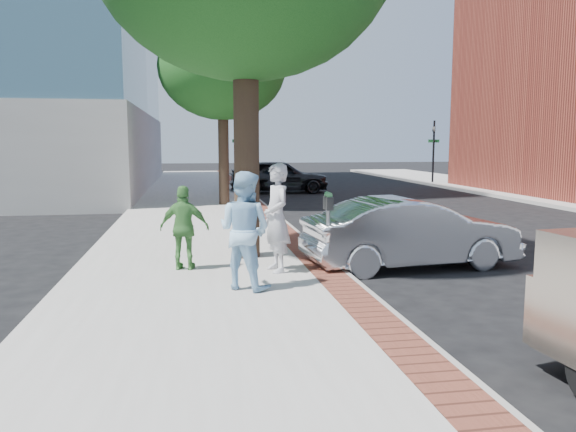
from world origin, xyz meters
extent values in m
plane|color=black|center=(0.00, 0.00, 0.00)|extent=(120.00, 120.00, 0.00)
cube|color=#9E9991|center=(-1.50, 8.00, 0.07)|extent=(5.00, 60.00, 0.15)
cube|color=brown|center=(0.70, 8.00, 0.15)|extent=(0.60, 60.00, 0.01)
cube|color=gray|center=(1.05, 8.00, 0.07)|extent=(0.10, 60.00, 0.15)
cylinder|color=black|center=(0.90, 22.00, 1.90)|extent=(0.12, 0.12, 3.80)
imported|color=black|center=(0.90, 22.00, 3.00)|extent=(0.18, 0.15, 0.90)
cube|color=#1E7238|center=(0.90, 22.00, 2.60)|extent=(0.70, 0.03, 0.18)
cylinder|color=black|center=(12.50, 22.00, 1.90)|extent=(0.12, 0.12, 3.80)
imported|color=black|center=(12.50, 22.00, 3.00)|extent=(0.18, 0.15, 0.90)
cube|color=#1E7238|center=(12.50, 22.00, 2.60)|extent=(0.70, 0.03, 0.18)
cylinder|color=black|center=(-0.60, 1.90, 2.35)|extent=(0.52, 0.52, 4.40)
cylinder|color=black|center=(-0.50, 12.00, 2.08)|extent=(0.40, 0.40, 3.85)
ellipsoid|color=#124115|center=(-0.50, 12.00, 5.32)|extent=(4.80, 4.80, 3.94)
cylinder|color=gray|center=(0.72, 0.25, 0.72)|extent=(0.07, 0.07, 1.15)
cube|color=#2D3030|center=(0.72, 0.16, 1.42)|extent=(0.12, 0.14, 0.24)
cube|color=#2D3030|center=(0.72, 0.34, 1.42)|extent=(0.12, 0.14, 0.24)
sphere|color=#3F8C4C|center=(0.72, 0.16, 1.57)|extent=(0.11, 0.11, 0.11)
sphere|color=#3F8C4C|center=(0.72, 0.34, 1.57)|extent=(0.11, 0.11, 0.11)
imported|color=#B1B1B6|center=(-0.20, 0.43, 1.15)|extent=(0.63, 0.82, 1.99)
imported|color=#97C8EA|center=(-0.89, -0.67, 1.11)|extent=(1.18, 1.14, 1.91)
imported|color=#44853C|center=(-1.87, 0.88, 0.94)|extent=(0.99, 0.58, 1.58)
imported|color=silver|center=(2.62, 0.94, 0.71)|extent=(4.43, 1.92, 1.42)
imported|color=black|center=(2.61, 18.22, 0.84)|extent=(4.96, 2.11, 1.67)
camera|label=1|loc=(-1.72, -9.63, 2.52)|focal=35.00mm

